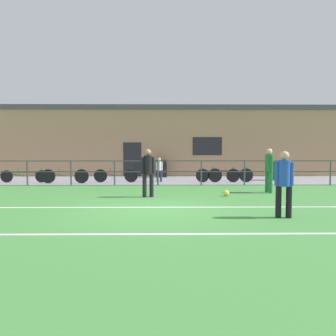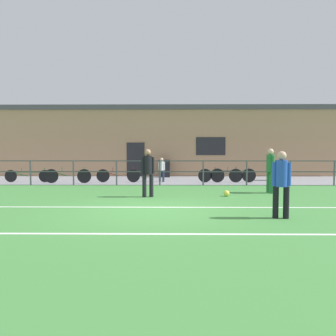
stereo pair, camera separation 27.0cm
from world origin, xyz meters
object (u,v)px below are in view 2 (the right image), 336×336
object	(u,v)px
bicycle_parked_3	(220,175)
trash_bin_0	(164,168)
player_winger	(270,168)
bicycle_parked_0	(233,175)
spectator_child	(162,168)
player_striker	(281,180)
soccer_ball_match	(227,193)
trash_bin_1	(279,171)
bicycle_parked_2	(28,176)
bicycle_parked_1	(118,175)
bicycle_parked_4	(68,176)
player_goalkeeper	(148,170)

from	to	relation	value
bicycle_parked_3	trash_bin_0	size ratio (longest dim) A/B	2.15
bicycle_parked_3	player_winger	bearing A→B (deg)	-71.08
bicycle_parked_0	trash_bin_0	bearing A→B (deg)	137.78
spectator_child	trash_bin_0	size ratio (longest dim) A/B	1.19
trash_bin_0	player_winger	bearing A→B (deg)	-59.18
player_striker	soccer_ball_match	size ratio (longest dim) A/B	7.55
bicycle_parked_3	trash_bin_1	bearing A→B (deg)	18.50
soccer_ball_match	spectator_child	world-z (taller)	spectator_child
bicycle_parked_2	spectator_child	bearing A→B (deg)	2.20
spectator_child	bicycle_parked_0	size ratio (longest dim) A/B	0.54
soccer_ball_match	spectator_child	distance (m)	5.55
bicycle_parked_0	player_striker	bearing A→B (deg)	-93.25
bicycle_parked_2	trash_bin_1	world-z (taller)	trash_bin_1
trash_bin_0	bicycle_parked_1	bearing A→B (deg)	-125.30
soccer_ball_match	bicycle_parked_4	xyz separation A→B (m)	(-7.00, 4.26, 0.27)
bicycle_parked_3	spectator_child	bearing A→B (deg)	174.96
player_goalkeeper	trash_bin_0	size ratio (longest dim) A/B	1.61
bicycle_parked_1	bicycle_parked_4	world-z (taller)	bicycle_parked_4
trash_bin_1	trash_bin_0	bearing A→B (deg)	161.44
bicycle_parked_1	bicycle_parked_3	distance (m)	5.10
player_striker	bicycle_parked_2	size ratio (longest dim) A/B	0.68
bicycle_parked_3	trash_bin_0	distance (m)	4.27
bicycle_parked_1	bicycle_parked_3	size ratio (longest dim) A/B	0.98
spectator_child	trash_bin_1	world-z (taller)	spectator_child
player_striker	player_goalkeeper	bearing A→B (deg)	-32.03
bicycle_parked_0	soccer_ball_match	bearing A→B (deg)	-103.56
player_winger	bicycle_parked_4	xyz separation A→B (m)	(-8.80, 3.37, -0.58)
trash_bin_1	soccer_ball_match	bearing A→B (deg)	-123.22
player_winger	trash_bin_0	distance (m)	8.12
player_goalkeeper	trash_bin_1	xyz separation A→B (m)	(6.54, 6.00, -0.42)
spectator_child	soccer_ball_match	bearing A→B (deg)	125.63
soccer_ball_match	bicycle_parked_3	bearing A→B (deg)	84.00
player_striker	bicycle_parked_2	bearing A→B (deg)	-27.27
player_winger	trash_bin_1	xyz separation A→B (m)	(2.00, 4.90, -0.43)
bicycle_parked_0	bicycle_parked_3	bearing A→B (deg)	180.00
bicycle_parked_0	bicycle_parked_3	world-z (taller)	bicycle_parked_0
player_goalkeeper	soccer_ball_match	xyz separation A→B (m)	(2.75, 0.20, -0.83)
bicycle_parked_2	trash_bin_0	distance (m)	7.50
player_winger	trash_bin_1	world-z (taller)	player_winger
player_winger	player_striker	bearing A→B (deg)	153.18
spectator_child	bicycle_parked_2	distance (m)	6.74
trash_bin_1	bicycle_parked_2	bearing A→B (deg)	-175.13
bicycle_parked_2	bicycle_parked_3	size ratio (longest dim) A/B	1.05
spectator_child	bicycle_parked_4	size ratio (longest dim) A/B	0.53
soccer_ball_match	bicycle_parked_1	bearing A→B (deg)	134.51
bicycle_parked_1	trash_bin_1	distance (m)	8.47
bicycle_parked_1	bicycle_parked_4	xyz separation A→B (m)	(-2.39, -0.43, 0.01)
bicycle_parked_2	trash_bin_0	world-z (taller)	trash_bin_0
player_goalkeeper	bicycle_parked_4	bearing A→B (deg)	-60.96
player_striker	player_winger	distance (m)	4.63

